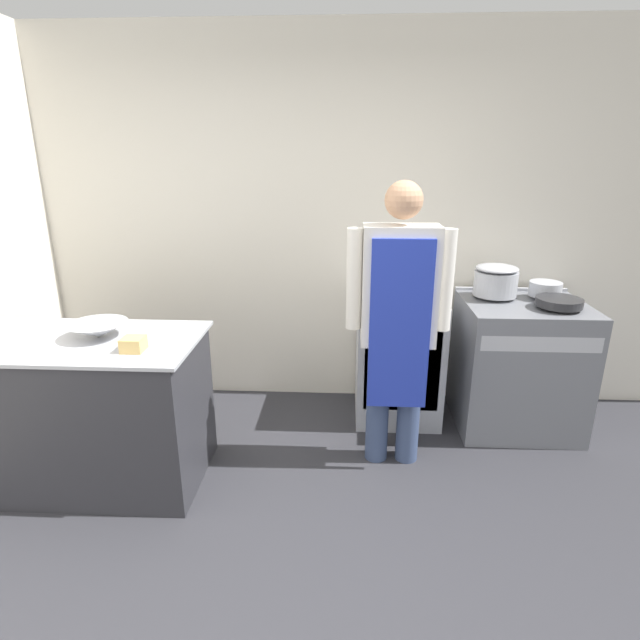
% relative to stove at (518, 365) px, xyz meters
% --- Properties ---
extents(ground_plane, '(14.00, 14.00, 0.00)m').
position_rel_stove_xyz_m(ground_plane, '(-1.50, -1.73, -0.45)').
color(ground_plane, '#2D2D33').
extents(wall_back, '(8.00, 0.05, 2.70)m').
position_rel_stove_xyz_m(wall_back, '(-1.50, 0.42, 0.90)').
color(wall_back, silver).
rests_on(wall_back, ground_plane).
extents(prep_counter, '(1.38, 0.72, 0.88)m').
position_rel_stove_xyz_m(prep_counter, '(-2.70, -0.77, -0.01)').
color(prep_counter, '#2D2D33').
rests_on(prep_counter, ground_plane).
extents(stove, '(0.80, 0.69, 0.92)m').
position_rel_stove_xyz_m(stove, '(0.00, 0.00, 0.00)').
color(stove, slate).
rests_on(stove, ground_plane).
extents(fridge_unit, '(0.59, 0.57, 0.90)m').
position_rel_stove_xyz_m(fridge_unit, '(-0.82, 0.09, -0.00)').
color(fridge_unit, silver).
rests_on(fridge_unit, ground_plane).
extents(person_cook, '(0.61, 0.24, 1.72)m').
position_rel_stove_xyz_m(person_cook, '(-0.90, -0.50, 0.52)').
color(person_cook, '#38476B').
rests_on(person_cook, ground_plane).
extents(mixing_bowl, '(0.33, 0.33, 0.08)m').
position_rel_stove_xyz_m(mixing_bowl, '(-2.58, -0.73, 0.47)').
color(mixing_bowl, '#B2B5BC').
rests_on(mixing_bowl, prep_counter).
extents(plastic_tub, '(0.11, 0.11, 0.07)m').
position_rel_stove_xyz_m(plastic_tub, '(-2.30, -0.92, 0.46)').
color(plastic_tub, '#D8B266').
rests_on(plastic_tub, prep_counter).
extents(stock_pot, '(0.29, 0.29, 0.21)m').
position_rel_stove_xyz_m(stock_pot, '(-0.18, 0.12, 0.58)').
color(stock_pot, '#B2B5BC').
rests_on(stock_pot, stove).
extents(saute_pan, '(0.29, 0.29, 0.05)m').
position_rel_stove_xyz_m(saute_pan, '(0.16, -0.12, 0.49)').
color(saute_pan, '#262628').
rests_on(saute_pan, stove).
extents(sauce_pot, '(0.21, 0.21, 0.10)m').
position_rel_stove_xyz_m(sauce_pot, '(0.16, 0.12, 0.52)').
color(sauce_pot, '#B2B5BC').
rests_on(sauce_pot, stove).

